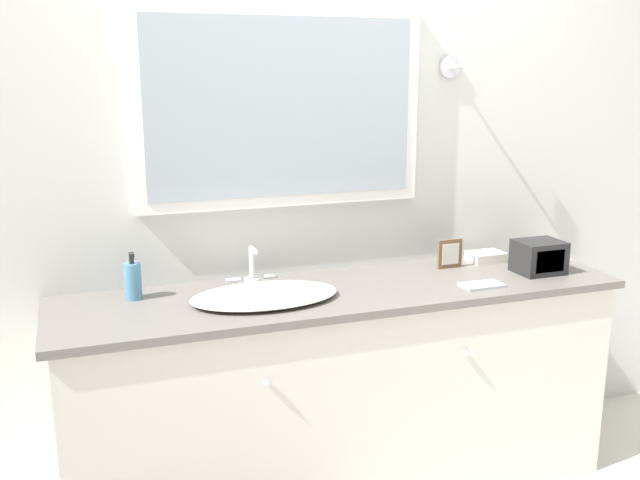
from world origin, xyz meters
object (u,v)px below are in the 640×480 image
sink_basin (264,294)px  picture_frame (450,254)px  soap_bottle (133,280)px  appliance_box (539,257)px

sink_basin → picture_frame: 0.86m
soap_bottle → picture_frame: size_ratio=1.43×
soap_bottle → picture_frame: soap_bottle is taller
soap_bottle → picture_frame: 1.30m
sink_basin → soap_bottle: 0.48m
sink_basin → picture_frame: size_ratio=4.42×
sink_basin → soap_bottle: size_ratio=3.10×
soap_bottle → sink_basin: bearing=-20.5°
sink_basin → picture_frame: bearing=9.6°
soap_bottle → appliance_box: 1.62m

